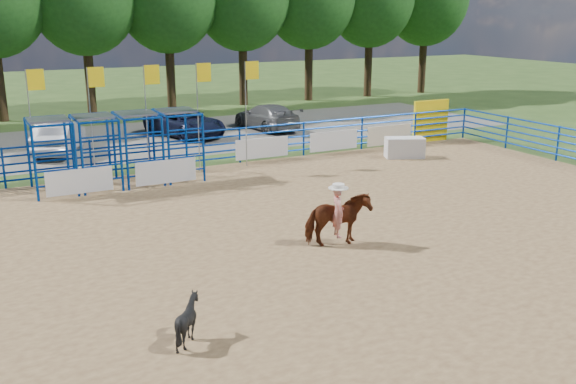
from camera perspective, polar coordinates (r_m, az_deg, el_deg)
The scene contains 11 objects.
ground at distance 16.85m, azimuth -0.47°, elevation -5.36°, with size 120.00×120.00×0.00m, color #3C5622.
arena_dirt at distance 16.85m, azimuth -0.47°, elevation -5.33°, with size 30.00×20.00×0.02m, color #95754A.
gravel_strip at distance 32.43m, azimuth -14.04°, elevation 4.49°, with size 40.00×10.00×0.01m, color #66655B.
announcer_table at distance 27.98m, azimuth 10.32°, elevation 3.90°, with size 1.63×0.76×0.87m, color silver.
horse_and_rider at distance 17.07m, azimuth 4.44°, elevation -2.08°, with size 1.82×1.09×2.38m.
calf at distance 12.44m, azimuth -8.90°, elevation -11.20°, with size 0.73×0.82×0.90m, color black.
car_b at distance 30.21m, azimuth -19.70°, elevation 4.61°, with size 1.50×4.30×1.42m, color gray.
car_c at distance 32.90m, azimuth -9.16°, elevation 6.12°, with size 2.25×4.88×1.36m, color #141832.
car_d at distance 34.41m, azimuth -1.91°, elevation 6.71°, with size 1.87×4.61×1.34m, color #575759.
perimeter_fence at distance 16.60m, azimuth -0.48°, elevation -2.94°, with size 30.10×20.10×1.50m.
chute_assembly at distance 23.96m, azimuth -14.13°, elevation 3.68°, with size 19.32×2.41×4.20m.
Camera 1 is at (-7.00, -14.08, 6.06)m, focal length 40.00 mm.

